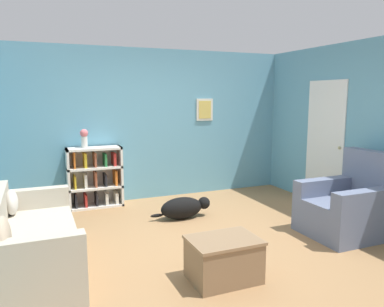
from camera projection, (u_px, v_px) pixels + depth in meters
name	position (u px, v px, depth m)	size (l,w,h in m)	color
ground_plane	(204.00, 240.00, 4.70)	(14.00, 14.00, 0.00)	#997047
wall_back	(151.00, 125.00, 6.55)	(5.60, 0.13, 2.60)	#609EB7
wall_right	(362.00, 131.00, 5.49)	(0.16, 5.00, 2.60)	#609EB7
couch	(29.00, 244.00, 3.81)	(0.84, 1.90, 0.82)	#B7AD99
bookshelf	(95.00, 178.00, 6.09)	(0.87, 0.33, 0.98)	silver
recliner_chair	(350.00, 207.00, 4.89)	(1.04, 0.88, 1.08)	slate
coffee_table	(224.00, 258.00, 3.66)	(0.68, 0.50, 0.43)	#846647
dog	(184.00, 208.00, 5.53)	(0.92, 0.29, 0.32)	black
vase	(84.00, 137.00, 5.91)	(0.13, 0.13, 0.30)	silver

